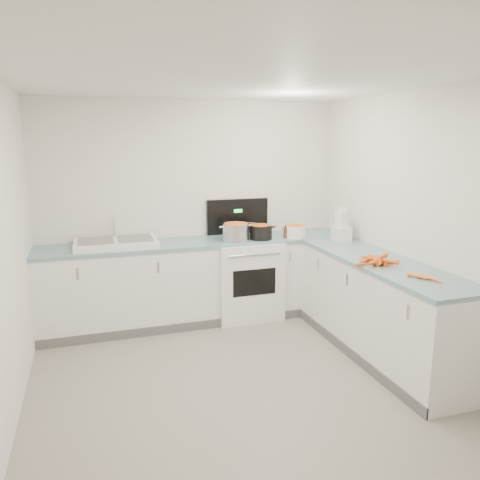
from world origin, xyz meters
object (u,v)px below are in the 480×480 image
object	(u,v)px
stove	(245,276)
mixing_bowl	(294,231)
black_pot	(261,233)
sink	(116,243)
food_processor	(342,227)
spice_jar	(299,234)
steel_pot	(236,233)
extract_bottle	(286,233)

from	to	relation	value
stove	mixing_bowl	size ratio (longest dim) A/B	4.73
black_pot	mixing_bowl	bearing A→B (deg)	2.79
sink	food_processor	size ratio (longest dim) A/B	2.32
stove	spice_jar	size ratio (longest dim) A/B	15.58
mixing_bowl	food_processor	distance (m)	0.56
steel_pot	extract_bottle	distance (m)	0.59
food_processor	steel_pot	bearing A→B (deg)	162.88
steel_pot	food_processor	xyz separation A→B (m)	(1.13, -0.35, 0.07)
extract_bottle	spice_jar	world-z (taller)	extract_bottle
steel_pot	mixing_bowl	bearing A→B (deg)	2.09
sink	steel_pot	size ratio (longest dim) A/B	2.88
steel_pot	black_pot	size ratio (longest dim) A/B	1.17
mixing_bowl	spice_jar	size ratio (longest dim) A/B	3.30
black_pot	sink	bearing A→B (deg)	175.10
stove	black_pot	xyz separation A→B (m)	(0.15, -0.12, 0.54)
extract_bottle	stove	bearing A→B (deg)	160.61
mixing_bowl	food_processor	bearing A→B (deg)	-42.40
black_pot	spice_jar	world-z (taller)	black_pot
extract_bottle	food_processor	distance (m)	0.64
steel_pot	black_pot	world-z (taller)	steel_pot
stove	spice_jar	xyz separation A→B (m)	(0.60, -0.19, 0.51)
stove	extract_bottle	size ratio (longest dim) A/B	11.12
extract_bottle	food_processor	world-z (taller)	food_processor
stove	food_processor	world-z (taller)	stove
sink	black_pot	distance (m)	1.61
stove	mixing_bowl	distance (m)	0.79
sink	steel_pot	xyz separation A→B (m)	(1.30, -0.14, 0.05)
steel_pot	food_processor	bearing A→B (deg)	-17.12
black_pot	extract_bottle	world-z (taller)	black_pot
stove	spice_jar	distance (m)	0.81
stove	sink	bearing A→B (deg)	179.38
stove	black_pot	world-z (taller)	stove
steel_pot	food_processor	size ratio (longest dim) A/B	0.80
stove	black_pot	size ratio (longest dim) A/B	5.32
extract_bottle	spice_jar	xyz separation A→B (m)	(0.16, -0.03, -0.02)
mixing_bowl	spice_jar	distance (m)	0.10
sink	mixing_bowl	size ratio (longest dim) A/B	2.99
black_pot	steel_pot	bearing A→B (deg)	-178.91
black_pot	extract_bottle	bearing A→B (deg)	-6.72
sink	food_processor	distance (m)	2.49
sink	black_pot	xyz separation A→B (m)	(1.60, -0.14, 0.03)
steel_pot	spice_jar	bearing A→B (deg)	-4.81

